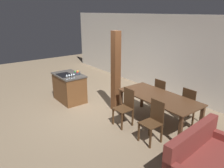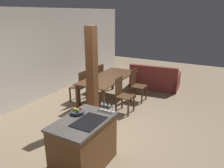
{
  "view_description": "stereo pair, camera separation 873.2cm",
  "coord_description": "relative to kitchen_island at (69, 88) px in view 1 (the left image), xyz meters",
  "views": [
    {
      "loc": [
        4.99,
        -3.14,
        2.81
      ],
      "look_at": [
        0.6,
        0.2,
        0.95
      ],
      "focal_mm": 35.0,
      "sensor_mm": 36.0,
      "label": 1
    },
    {
      "loc": [
        -3.69,
        -2.19,
        2.57
      ],
      "look_at": [
        0.6,
        0.2,
        0.95
      ],
      "focal_mm": 35.0,
      "sensor_mm": 36.0,
      "label": 2
    }
  ],
  "objects": [
    {
      "name": "dining_chair_near_left",
      "position": [
        2.29,
        0.41,
        0.05
      ],
      "size": [
        0.4,
        0.4,
        0.96
      ],
      "color": "#472D19",
      "rests_on": "ground_plane"
    },
    {
      "name": "dining_chair_far_right",
      "position": [
        3.24,
        1.81,
        0.05
      ],
      "size": [
        0.4,
        0.4,
        0.96
      ],
      "rotation": [
        0.0,
        0.0,
        3.14
      ],
      "color": "#472D19",
      "rests_on": "ground_plane"
    },
    {
      "name": "timber_post",
      "position": [
        1.43,
        0.78,
        0.7
      ],
      "size": [
        0.21,
        0.21,
        2.3
      ],
      "color": "brown",
      "rests_on": "ground_plane"
    },
    {
      "name": "wine_glass_far",
      "position": [
        0.49,
        -0.14,
        0.57
      ],
      "size": [
        0.06,
        0.06,
        0.15
      ],
      "color": "silver",
      "rests_on": "kitchen_island"
    },
    {
      "name": "dining_chair_far_left",
      "position": [
        2.29,
        1.81,
        0.05
      ],
      "size": [
        0.4,
        0.4,
        0.96
      ],
      "rotation": [
        0.0,
        0.0,
        3.14
      ],
      "color": "#472D19",
      "rests_on": "ground_plane"
    },
    {
      "name": "fruit_bowl",
      "position": [
        0.15,
        0.22,
        0.49
      ],
      "size": [
        0.24,
        0.24,
        0.1
      ],
      "color": "#383D47",
      "rests_on": "kitchen_island"
    },
    {
      "name": "wall_back",
      "position": [
        1.13,
        3.08,
        0.9
      ],
      "size": [
        11.2,
        0.08,
        2.7
      ],
      "color": "silver",
      "rests_on": "ground_plane"
    },
    {
      "name": "wine_glass_near",
      "position": [
        0.49,
        -0.29,
        0.57
      ],
      "size": [
        0.06,
        0.06,
        0.15
      ],
      "color": "silver",
      "rests_on": "kitchen_island"
    },
    {
      "name": "dining_table",
      "position": [
        2.77,
        1.11,
        0.23
      ],
      "size": [
        2.1,
        0.95,
        0.77
      ],
      "color": "#51331E",
      "rests_on": "ground_plane"
    },
    {
      "name": "wine_glass_middle",
      "position": [
        0.49,
        -0.22,
        0.57
      ],
      "size": [
        0.06,
        0.06,
        0.15
      ],
      "color": "silver",
      "rests_on": "kitchen_island"
    },
    {
      "name": "ground_plane",
      "position": [
        1.13,
        0.22,
        -0.45
      ],
      "size": [
        16.0,
        16.0,
        0.0
      ],
      "primitive_type": "plane",
      "color": "#847056"
    },
    {
      "name": "wine_glass_end",
      "position": [
        0.49,
        -0.06,
        0.57
      ],
      "size": [
        0.06,
        0.06,
        0.15
      ],
      "color": "silver",
      "rests_on": "kitchen_island"
    },
    {
      "name": "couch",
      "position": [
        4.65,
        0.3,
        -0.17
      ],
      "size": [
        1.09,
        1.71,
        0.86
      ],
      "rotation": [
        0.0,
        0.0,
        1.66
      ],
      "color": "maroon",
      "rests_on": "ground_plane"
    },
    {
      "name": "kitchen_island",
      "position": [
        0.0,
        0.0,
        0.0
      ],
      "size": [
        1.12,
        0.73,
        0.9
      ],
      "color": "brown",
      "rests_on": "ground_plane"
    },
    {
      "name": "dining_chair_near_right",
      "position": [
        3.24,
        0.41,
        0.05
      ],
      "size": [
        0.4,
        0.4,
        0.96
      ],
      "color": "#472D19",
      "rests_on": "ground_plane"
    }
  ]
}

